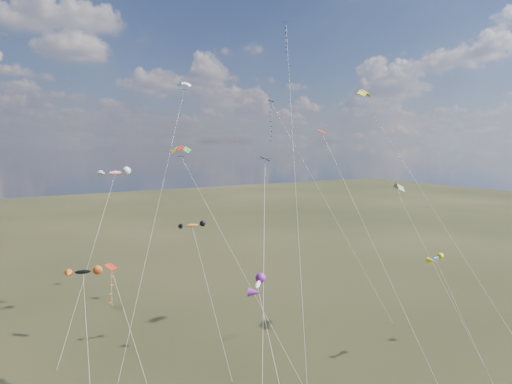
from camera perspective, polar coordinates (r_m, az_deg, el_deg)
diamond_black_high at (r=67.37m, az=2.65°, el=7.56°), size 10.04×16.78×30.57m
diamond_navy_tall at (r=72.69m, az=3.93°, el=16.40°), size 16.69×27.98×43.45m
diamond_black_mid at (r=32.96m, az=0.98°, el=-8.41°), size 9.61×14.51×23.29m
diamond_red_low at (r=47.09m, az=-17.42°, el=-11.65°), size 2.66×8.11×12.73m
diamond_orange_center at (r=49.43m, az=12.63°, el=-2.25°), size 3.98×15.35×25.80m
parafoil_yellow at (r=60.95m, az=13.55°, el=11.96°), size 3.08×25.52×31.48m
parafoil_blue_white at (r=66.97m, az=-9.04°, el=13.00°), size 16.58×19.82×33.25m
parafoil_striped at (r=60.94m, az=17.49°, el=0.84°), size 2.90×14.51×19.75m
parafoil_tricolor at (r=55.10m, az=-9.31°, el=5.32°), size 6.83×19.25×24.34m
novelty_black_orange at (r=48.24m, az=-20.82°, el=-9.35°), size 3.15×10.68×12.32m
novelty_orange_black at (r=55.39m, az=-7.96°, el=-4.21°), size 2.96×11.94×14.94m
novelty_white_purple at (r=29.32m, az=0.27°, el=-11.70°), size 2.29×10.68×15.89m
novelty_redwhite_stripe at (r=66.25m, az=-17.23°, el=2.28°), size 12.37×14.79×20.90m
novelty_blue_yellow at (r=55.04m, az=21.59°, el=-7.76°), size 2.80×9.65×12.00m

